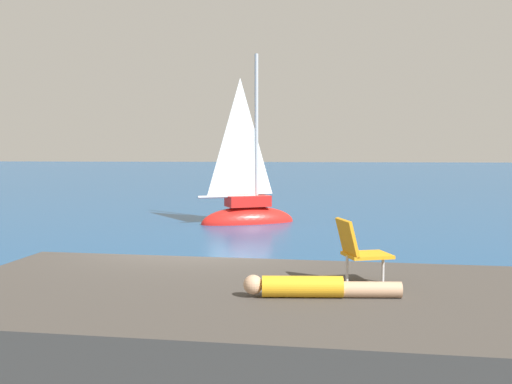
% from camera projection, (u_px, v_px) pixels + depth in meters
% --- Properties ---
extents(ground_plane, '(160.00, 160.00, 0.00)m').
position_uv_depth(ground_plane, '(207.00, 306.00, 11.18)').
color(ground_plane, navy).
extents(shore_ledge, '(7.50, 4.75, 1.08)m').
position_uv_depth(shore_ledge, '(238.00, 334.00, 7.71)').
color(shore_ledge, '#423D38').
rests_on(shore_ledge, ground).
extents(boulder_seaward, '(1.54, 1.32, 0.85)m').
position_uv_depth(boulder_seaward, '(393.00, 324.00, 10.09)').
color(boulder_seaward, '#433837').
rests_on(boulder_seaward, ground).
extents(boulder_inland, '(1.47, 1.55, 0.96)m').
position_uv_depth(boulder_inland, '(209.00, 330.00, 9.74)').
color(boulder_inland, '#3F4138').
rests_on(boulder_inland, ground).
extents(sailboat_near, '(3.53, 2.43, 6.40)m').
position_uv_depth(sailboat_near, '(247.00, 213.00, 22.59)').
color(sailboat_near, red).
rests_on(sailboat_near, ground).
extents(person_sunbather, '(1.76, 0.29, 0.25)m').
position_uv_depth(person_sunbather, '(314.00, 287.00, 7.26)').
color(person_sunbather, gold).
rests_on(person_sunbather, shore_ledge).
extents(beach_chair, '(0.71, 0.63, 0.80)m').
position_uv_depth(beach_chair, '(358.00, 248.00, 7.92)').
color(beach_chair, orange).
rests_on(beach_chair, shore_ledge).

